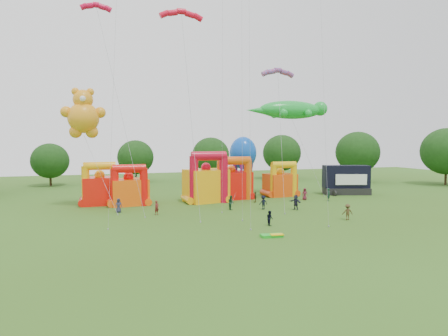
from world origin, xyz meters
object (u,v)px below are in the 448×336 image
object	(u,v)px
bouncy_castle_2	(206,183)
spectator_0	(119,206)
teddy_bear_kite	(96,158)
stage_trailer	(346,180)
octopus_kite	(240,173)
bouncy_castle_0	(100,188)
spectator_4	(255,197)
gecko_kite	(301,138)

from	to	relation	value
bouncy_castle_2	spectator_0	xyz separation A→B (m)	(-12.68, -5.02, -1.91)
spectator_0	teddy_bear_kite	bearing A→B (deg)	120.28
stage_trailer	octopus_kite	distance (m)	18.09
bouncy_castle_0	bouncy_castle_2	xyz separation A→B (m)	(14.80, -2.08, 0.49)
bouncy_castle_2	teddy_bear_kite	world-z (taller)	teddy_bear_kite
bouncy_castle_0	spectator_0	xyz separation A→B (m)	(2.12, -7.10, -1.42)
bouncy_castle_0	teddy_bear_kite	world-z (taller)	teddy_bear_kite
bouncy_castle_2	octopus_kite	xyz separation A→B (m)	(6.39, 3.14, 1.07)
octopus_kite	spectator_0	distance (m)	20.96
stage_trailer	spectator_4	xyz separation A→B (m)	(-17.64, -3.35, -1.56)
spectator_0	bouncy_castle_0	bearing A→B (deg)	93.03
teddy_bear_kite	octopus_kite	bearing A→B (deg)	14.18
gecko_kite	spectator_4	world-z (taller)	gecko_kite
teddy_bear_kite	gecko_kite	distance (m)	32.59
bouncy_castle_0	stage_trailer	world-z (taller)	bouncy_castle_0
bouncy_castle_0	octopus_kite	distance (m)	21.27
bouncy_castle_0	teddy_bear_kite	xyz separation A→B (m)	(-0.47, -4.41, 4.44)
bouncy_castle_0	teddy_bear_kite	bearing A→B (deg)	-96.12
teddy_bear_kite	spectator_4	distance (m)	22.70
gecko_kite	spectator_4	distance (m)	14.37
bouncy_castle_2	spectator_0	distance (m)	13.77
gecko_kite	teddy_bear_kite	bearing A→B (deg)	-170.88
octopus_kite	spectator_0	bearing A→B (deg)	-156.82
gecko_kite	bouncy_castle_0	bearing A→B (deg)	-178.65
bouncy_castle_2	gecko_kite	world-z (taller)	gecko_kite
bouncy_castle_0	octopus_kite	world-z (taller)	octopus_kite
bouncy_castle_0	gecko_kite	size ratio (longest dim) A/B	0.39
bouncy_castle_2	spectator_4	bearing A→B (deg)	-21.00
bouncy_castle_2	spectator_0	size ratio (longest dim) A/B	4.18
gecko_kite	spectator_0	world-z (taller)	gecko_kite
teddy_bear_kite	octopus_kite	world-z (taller)	teddy_bear_kite
bouncy_castle_0	bouncy_castle_2	bearing A→B (deg)	-7.99
octopus_kite	spectator_0	xyz separation A→B (m)	(-19.07, -8.17, -2.98)
bouncy_castle_0	bouncy_castle_2	size ratio (longest dim) A/B	0.81
stage_trailer	spectator_4	bearing A→B (deg)	-169.24
spectator_4	spectator_0	bearing A→B (deg)	-61.56
stage_trailer	spectator_4	world-z (taller)	stage_trailer
stage_trailer	octopus_kite	size ratio (longest dim) A/B	0.75
teddy_bear_kite	stage_trailer	bearing A→B (deg)	4.54
teddy_bear_kite	spectator_0	size ratio (longest dim) A/B	9.01
stage_trailer	spectator_4	size ratio (longest dim) A/B	5.11
bouncy_castle_2	stage_trailer	bearing A→B (deg)	1.90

